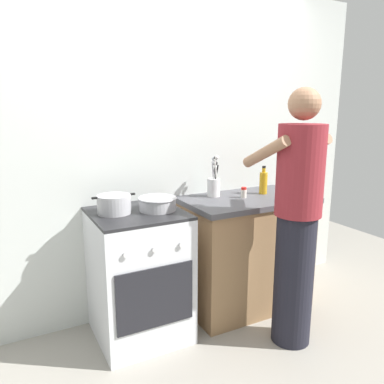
{
  "coord_description": "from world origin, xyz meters",
  "views": [
    {
      "loc": [
        -1.15,
        -2.17,
        1.57
      ],
      "look_at": [
        0.05,
        0.12,
        1.0
      ],
      "focal_mm": 35.44,
      "sensor_mm": 36.0,
      "label": 1
    }
  ],
  "objects": [
    {
      "name": "countertop",
      "position": [
        0.55,
        0.15,
        0.45
      ],
      "size": [
        1.0,
        0.6,
        0.9
      ],
      "color": "#99724C",
      "rests_on": "ground"
    },
    {
      "name": "person",
      "position": [
        0.55,
        -0.4,
        0.86
      ],
      "size": [
        0.41,
        0.5,
        1.7
      ],
      "color": "black",
      "rests_on": "ground"
    },
    {
      "name": "utensil_crock",
      "position": [
        0.34,
        0.3,
        1.0
      ],
      "size": [
        0.1,
        0.1,
        0.32
      ],
      "color": "silver",
      "rests_on": "countertop"
    },
    {
      "name": "back_wall",
      "position": [
        0.2,
        0.5,
        1.25
      ],
      "size": [
        3.2,
        0.1,
        2.5
      ],
      "color": "silver",
      "rests_on": "ground"
    },
    {
      "name": "spice_bottle",
      "position": [
        0.52,
        0.16,
        0.94
      ],
      "size": [
        0.04,
        0.04,
        0.08
      ],
      "color": "silver",
      "rests_on": "countertop"
    },
    {
      "name": "ground",
      "position": [
        0.0,
        0.0,
        0.0
      ],
      "size": [
        6.0,
        6.0,
        0.0
      ],
      "primitive_type": "plane",
      "color": "gray"
    },
    {
      "name": "oil_bottle",
      "position": [
        0.74,
        0.2,
        0.99
      ],
      "size": [
        0.06,
        0.06,
        0.23
      ],
      "color": "gold",
      "rests_on": "countertop"
    },
    {
      "name": "pot",
      "position": [
        -0.49,
        0.19,
        0.96
      ],
      "size": [
        0.29,
        0.22,
        0.12
      ],
      "color": "#B2B2B7",
      "rests_on": "stove_range"
    },
    {
      "name": "mixing_bowl",
      "position": [
        -0.21,
        0.13,
        0.95
      ],
      "size": [
        0.26,
        0.26,
        0.09
      ],
      "color": "#B7B7BC",
      "rests_on": "stove_range"
    },
    {
      "name": "stove_range",
      "position": [
        -0.35,
        0.15,
        0.45
      ],
      "size": [
        0.6,
        0.62,
        0.9
      ],
      "color": "silver",
      "rests_on": "ground"
    }
  ]
}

